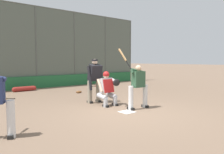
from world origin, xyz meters
The scene contains 12 objects.
ground_plane centered at (0.00, 0.00, 0.00)m, with size 160.00×160.00×0.00m, color #7A604C.
home_plate_marker centered at (0.00, 0.00, 0.01)m, with size 0.43×0.43×0.01m, color white.
backstop_fence centered at (0.00, -7.84, 2.50)m, with size 15.44×0.08×4.83m.
padding_wall centered at (0.00, -7.74, 0.36)m, with size 15.05×0.18×0.71m, color #236638.
bleachers_beyond centered at (-0.39, -10.35, 0.48)m, with size 10.75×2.50×1.48m.
batter_at_plate centered at (-0.64, -0.15, 0.80)m, with size 0.95×0.63×2.04m.
catcher_behind_plate centered at (-0.14, -1.19, 0.65)m, with size 0.66×0.76×1.25m.
umpire_home centered at (-0.09, -1.93, 0.91)m, with size 0.69×0.42×1.69m.
spare_bat_near_backstop centered at (-3.23, -6.20, 0.03)m, with size 0.92×0.11×0.07m.
spare_bat_by_padding centered at (2.54, -5.00, 0.03)m, with size 0.71×0.54×0.07m.
fielding_glove_on_dirt centered at (-0.90, -4.53, 0.06)m, with size 0.31×0.24×0.11m.
equipment_bag_dugout_side centered at (1.02, -6.91, 0.13)m, with size 1.26×0.26×0.26m.
Camera 1 is at (4.67, 4.99, 1.64)m, focal length 35.00 mm.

